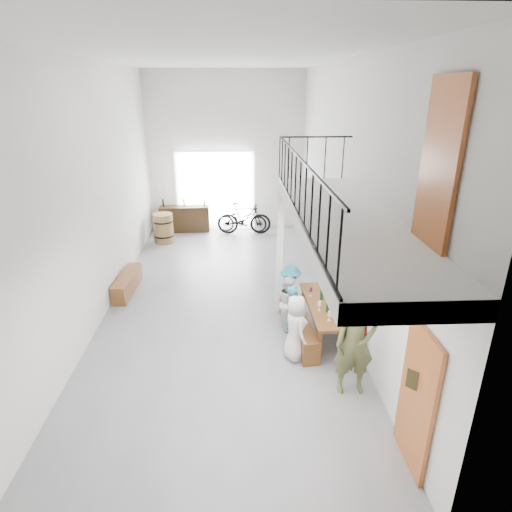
{
  "coord_description": "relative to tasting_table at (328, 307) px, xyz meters",
  "views": [
    {
      "loc": [
        0.34,
        -9.38,
        4.94
      ],
      "look_at": [
        0.76,
        -0.5,
        1.41
      ],
      "focal_mm": 30.0,
      "sensor_mm": 36.0,
      "label": 1
    }
  ],
  "objects": [
    {
      "name": "bicycle_far",
      "position": [
        -1.59,
        6.9,
        -0.13
      ],
      "size": [
        1.93,
        0.63,
        1.14
      ],
      "primitive_type": "imported",
      "rotation": [
        0.0,
        0.0,
        1.52
      ],
      "color": "black",
      "rests_on": "ground"
    },
    {
      "name": "counter_bottles",
      "position": [
        -3.74,
        7.32,
        0.36
      ],
      "size": [
        1.52,
        0.13,
        0.28
      ],
      "color": "black",
      "rests_on": "serving_counter"
    },
    {
      "name": "oak_barrel",
      "position": [
        -4.33,
        6.16,
        -0.21
      ],
      "size": [
        0.67,
        0.67,
        0.99
      ],
      "color": "brown",
      "rests_on": "ground"
    },
    {
      "name": "guest_left_b",
      "position": [
        -0.75,
        -0.16,
        -0.06
      ],
      "size": [
        0.31,
        0.47,
        1.29
      ],
      "primitive_type": "imported",
      "rotation": [
        0.0,
        0.0,
        1.56
      ],
      "color": "#25707E",
      "rests_on": "ground"
    },
    {
      "name": "balcony",
      "position": [
        -0.22,
        -1.46,
        2.26
      ],
      "size": [
        1.52,
        5.62,
        4.0
      ],
      "color": "white",
      "rests_on": "ground"
    },
    {
      "name": "room_walls",
      "position": [
        -2.2,
        1.67,
        2.85
      ],
      "size": [
        12.0,
        12.0,
        12.0
      ],
      "color": "white",
      "rests_on": "ground"
    },
    {
      "name": "gateway_portal",
      "position": [
        -2.6,
        7.61,
        0.69
      ],
      "size": [
        2.8,
        0.08,
        2.8
      ],
      "primitive_type": "cube",
      "color": "white",
      "rests_on": "ground"
    },
    {
      "name": "guest_right_c",
      "position": [
        0.63,
        0.74,
        -0.18
      ],
      "size": [
        0.48,
        0.59,
        1.05
      ],
      "primitive_type": "imported",
      "rotation": [
        0.0,
        0.0,
        -1.26
      ],
      "color": "silver",
      "rests_on": "ground"
    },
    {
      "name": "host_standing",
      "position": [
        0.09,
        -1.7,
        0.25
      ],
      "size": [
        0.7,
        0.46,
        1.9
      ],
      "primitive_type": "imported",
      "rotation": [
        0.0,
        0.0,
        0.01
      ],
      "color": "brown",
      "rests_on": "ground"
    },
    {
      "name": "guest_right_b",
      "position": [
        0.56,
        0.14,
        -0.18
      ],
      "size": [
        0.69,
        1.02,
        1.05
      ],
      "primitive_type": "imported",
      "rotation": [
        0.0,
        0.0,
        -2.0
      ],
      "color": "black",
      "rests_on": "ground"
    },
    {
      "name": "serving_counter",
      "position": [
        -3.74,
        7.32,
        -0.24
      ],
      "size": [
        1.77,
        0.55,
        0.93
      ],
      "primitive_type": "cube",
      "rotation": [
        0.0,
        0.0,
        0.03
      ],
      "color": "#3B2613",
      "rests_on": "ground"
    },
    {
      "name": "tasting_table",
      "position": [
        0.0,
        0.0,
        0.0
      ],
      "size": [
        0.9,
        2.09,
        0.79
      ],
      "rotation": [
        0.0,
        0.0,
        0.02
      ],
      "color": "brown",
      "rests_on": "ground"
    },
    {
      "name": "potted_plant",
      "position": [
        0.25,
        1.93,
        -0.5
      ],
      "size": [
        0.41,
        0.36,
        0.42
      ],
      "primitive_type": "imported",
      "rotation": [
        0.0,
        0.0,
        0.11
      ],
      "color": "#1A4D18",
      "rests_on": "ground"
    },
    {
      "name": "right_wall_decor",
      "position": [
        0.5,
        -0.2,
        1.04
      ],
      "size": [
        0.07,
        8.28,
        5.07
      ],
      "color": "#AB5320",
      "rests_on": "ground"
    },
    {
      "name": "floor",
      "position": [
        -2.2,
        1.67,
        -0.71
      ],
      "size": [
        12.0,
        12.0,
        0.0
      ],
      "primitive_type": "plane",
      "color": "slate",
      "rests_on": "ground"
    },
    {
      "name": "tableware",
      "position": [
        -0.06,
        -0.2,
        0.22
      ],
      "size": [
        0.56,
        1.1,
        0.35
      ],
      "color": "black",
      "rests_on": "tasting_table"
    },
    {
      "name": "guest_left_d",
      "position": [
        -0.68,
        0.84,
        -0.06
      ],
      "size": [
        0.59,
        0.9,
        1.29
      ],
      "primitive_type": "imported",
      "rotation": [
        0.0,
        0.0,
        1.43
      ],
      "color": "#25707E",
      "rests_on": "ground"
    },
    {
      "name": "guest_left_c",
      "position": [
        -0.76,
        0.44,
        -0.1
      ],
      "size": [
        0.52,
        0.63,
        1.2
      ],
      "primitive_type": "imported",
      "rotation": [
        0.0,
        0.0,
        1.68
      ],
      "color": "silver",
      "rests_on": "ground"
    },
    {
      "name": "bench_inner",
      "position": [
        -0.6,
        0.03,
        -0.46
      ],
      "size": [
        0.58,
        2.15,
        0.49
      ],
      "primitive_type": "cube",
      "rotation": [
        0.0,
        0.0,
        0.11
      ],
      "color": "brown",
      "rests_on": "ground"
    },
    {
      "name": "guest_right_a",
      "position": [
        0.63,
        -0.62,
        -0.12
      ],
      "size": [
        0.5,
        0.74,
        1.17
      ],
      "primitive_type": "imported",
      "rotation": [
        0.0,
        0.0,
        -1.92
      ],
      "color": "#AC261D",
      "rests_on": "ground"
    },
    {
      "name": "bench_wall",
      "position": [
        0.37,
        0.04,
        -0.45
      ],
      "size": [
        0.36,
        2.23,
        0.51
      ],
      "primitive_type": "cube",
      "rotation": [
        0.0,
        0.0,
        -0.03
      ],
      "color": "brown",
      "rests_on": "ground"
    },
    {
      "name": "bicycle_near",
      "position": [
        -1.66,
        7.14,
        -0.23
      ],
      "size": [
        1.85,
        0.8,
        0.94
      ],
      "primitive_type": "imported",
      "rotation": [
        0.0,
        0.0,
        1.47
      ],
      "color": "black",
      "rests_on": "ground"
    },
    {
      "name": "side_bench",
      "position": [
        -4.7,
        2.39,
        -0.47
      ],
      "size": [
        0.44,
        1.67,
        0.47
      ],
      "primitive_type": "cube",
      "rotation": [
        0.0,
        0.0,
        -0.05
      ],
      "color": "brown",
      "rests_on": "ground"
    },
    {
      "name": "guest_left_a",
      "position": [
        -0.77,
        -0.71,
        -0.04
      ],
      "size": [
        0.58,
        0.74,
        1.33
      ],
      "primitive_type": "imported",
      "rotation": [
        0.0,
        0.0,
        1.85
      ],
      "color": "silver",
      "rests_on": "ground"
    }
  ]
}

